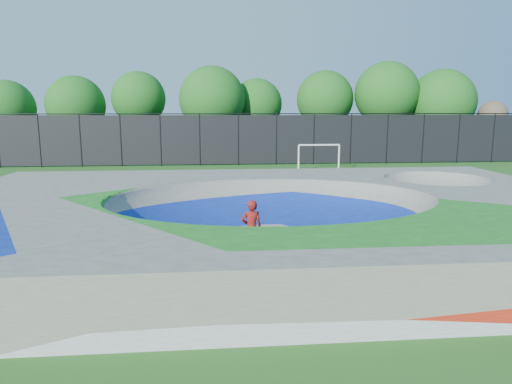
% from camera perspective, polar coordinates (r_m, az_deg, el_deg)
% --- Properties ---
extents(ground, '(120.00, 120.00, 0.00)m').
position_cam_1_polar(ground, '(15.52, 1.88, -5.97)').
color(ground, '#1F5116').
rests_on(ground, ground).
extents(skate_deck, '(22.00, 14.00, 1.50)m').
position_cam_1_polar(skate_deck, '(15.33, 1.90, -3.27)').
color(skate_deck, gray).
rests_on(skate_deck, ground).
extents(skater, '(0.66, 0.46, 1.72)m').
position_cam_1_polar(skater, '(13.61, -0.58, -4.54)').
color(skater, red).
rests_on(skater, ground).
extents(skateboard, '(0.79, 0.26, 0.05)m').
position_cam_1_polar(skateboard, '(13.85, -0.57, -7.88)').
color(skateboard, black).
rests_on(skateboard, ground).
extents(soccer_goal, '(2.98, 0.12, 1.97)m').
position_cam_1_polar(soccer_goal, '(32.11, 7.88, 4.87)').
color(soccer_goal, silver).
rests_on(soccer_goal, ground).
extents(fence, '(48.09, 0.09, 4.04)m').
position_cam_1_polar(fence, '(35.90, -2.21, 6.71)').
color(fence, black).
rests_on(fence, ground).
extents(treeline, '(51.65, 7.27, 8.57)m').
position_cam_1_polar(treeline, '(40.82, -1.70, 11.29)').
color(treeline, '#442E22').
rests_on(treeline, ground).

